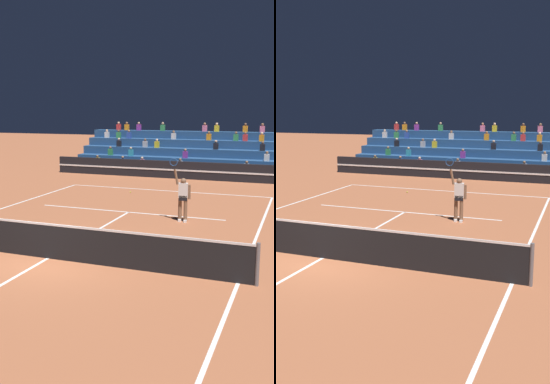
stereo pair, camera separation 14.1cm
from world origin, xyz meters
The scene contains 7 objects.
ground_plane centered at (0.00, 0.00, 0.00)m, with size 120.00×120.00×0.00m, color #AD603D.
court_lines centered at (0.00, 0.00, 0.00)m, with size 11.10×23.90×0.01m.
tennis_net centered at (0.00, 0.00, 0.54)m, with size 12.00×0.10×1.10m.
sponsor_banner_wall centered at (0.00, 16.33, 0.55)m, with size 18.00×0.26×1.10m.
bleacher_stand centered at (0.01, 20.14, 1.02)m, with size 17.15×4.75×3.38m.
tennis_player centered at (2.56, 5.67, 0.99)m, with size 0.84×0.32×2.50m.
tennis_ball centered at (-1.59, 10.70, 0.03)m, with size 0.07×0.07×0.07m, color #C6DB33.
Camera 2 is at (6.99, -10.82, 4.29)m, focal length 42.00 mm.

